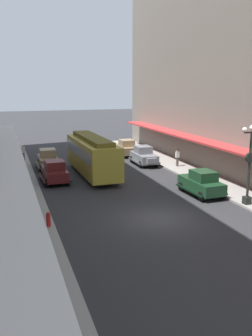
# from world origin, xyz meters

# --- Properties ---
(ground_plane) EXTENTS (200.00, 200.00, 0.00)m
(ground_plane) POSITION_xyz_m (0.00, 0.00, 0.00)
(ground_plane) COLOR #2D2D30
(sidewalk_left) EXTENTS (3.00, 60.00, 0.15)m
(sidewalk_left) POSITION_xyz_m (-7.50, 0.00, 0.07)
(sidewalk_left) COLOR #99968E
(sidewalk_left) RESTS_ON ground
(parked_car_0) EXTENTS (2.20, 4.28, 1.84)m
(parked_car_0) POSITION_xyz_m (-4.50, 15.71, 0.94)
(parked_car_0) COLOR #997F5B
(parked_car_0) RESTS_ON ground
(parked_car_1) EXTENTS (2.22, 4.29, 1.84)m
(parked_car_1) POSITION_xyz_m (-4.64, 10.40, 0.94)
(parked_car_1) COLOR #591919
(parked_car_1) RESTS_ON ground
(parked_car_2) EXTENTS (2.26, 4.30, 1.84)m
(parked_car_2) POSITION_xyz_m (4.85, 3.47, 0.94)
(parked_car_2) COLOR #193D23
(parked_car_2) RESTS_ON ground
(parked_car_3) EXTENTS (2.21, 4.28, 1.84)m
(parked_car_3) POSITION_xyz_m (4.57, 19.55, 0.94)
(parked_car_3) COLOR #997F5B
(parked_car_3) RESTS_ON ground
(parked_car_4) EXTENTS (2.21, 4.28, 1.84)m
(parked_car_4) POSITION_xyz_m (4.72, 14.48, 0.94)
(parked_car_4) COLOR slate
(parked_car_4) RESTS_ON ground
(streetcar) EXTENTS (2.71, 9.65, 3.46)m
(streetcar) POSITION_xyz_m (-1.15, 11.75, 1.90)
(streetcar) COLOR gold
(streetcar) RESTS_ON ground
(lamp_post_with_clock) EXTENTS (1.42, 0.44, 5.16)m
(lamp_post_with_clock) POSITION_xyz_m (6.40, 0.30, 2.99)
(lamp_post_with_clock) COLOR black
(lamp_post_with_clock) RESTS_ON sidewalk_right
(fire_hydrant) EXTENTS (0.24, 0.24, 0.82)m
(fire_hydrant) POSITION_xyz_m (-6.35, 0.48, 0.56)
(fire_hydrant) COLOR #B21E19
(fire_hydrant) RESTS_ON sidewalk_left
(pedestrian_1) EXTENTS (0.36, 0.28, 1.67)m
(pedestrian_1) POSITION_xyz_m (7.26, 12.14, 1.01)
(pedestrian_1) COLOR #4C4238
(pedestrian_1) RESTS_ON sidewalk_right
(pedestrian_2) EXTENTS (0.36, 0.24, 1.64)m
(pedestrian_2) POSITION_xyz_m (-6.55, 19.45, 0.99)
(pedestrian_2) COLOR slate
(pedestrian_2) RESTS_ON sidewalk_left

